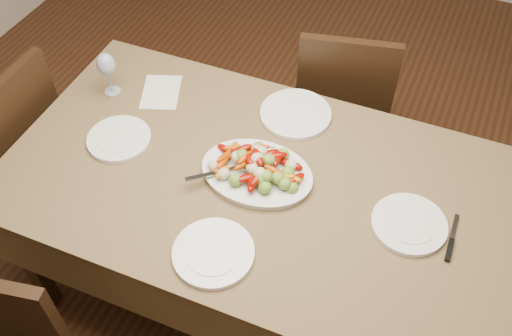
{
  "coord_description": "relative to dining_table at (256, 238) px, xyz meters",
  "views": [
    {
      "loc": [
        0.39,
        -1.06,
        2.34
      ],
      "look_at": [
        -0.15,
        0.15,
        0.82
      ],
      "focal_mm": 40.0,
      "sensor_mm": 36.0,
      "label": 1
    }
  ],
  "objects": [
    {
      "name": "plate_right",
      "position": [
        0.55,
        0.02,
        0.39
      ],
      "size": [
        0.25,
        0.25,
        0.02
      ],
      "primitive_type": "cylinder",
      "color": "white",
      "rests_on": "dining_table"
    },
    {
      "name": "chair_left",
      "position": [
        -1.19,
        -0.09,
        0.1
      ],
      "size": [
        0.43,
        0.43,
        0.95
      ],
      "primitive_type": null,
      "rotation": [
        0.0,
        0.0,
        -1.56
      ],
      "color": "black",
      "rests_on": "ground"
    },
    {
      "name": "menu_card",
      "position": [
        -0.55,
        0.27,
        0.38
      ],
      "size": [
        0.22,
        0.25,
        0.0
      ],
      "primitive_type": "cube",
      "rotation": [
        0.0,
        0.0,
        0.38
      ],
      "color": "silver",
      "rests_on": "dining_table"
    },
    {
      "name": "plate_left",
      "position": [
        -0.56,
        -0.04,
        0.39
      ],
      "size": [
        0.24,
        0.24,
        0.02
      ],
      "primitive_type": "cylinder",
      "color": "white",
      "rests_on": "dining_table"
    },
    {
      "name": "floor",
      "position": [
        0.15,
        -0.15,
        -0.38
      ],
      "size": [
        6.0,
        6.0,
        0.0
      ],
      "primitive_type": "plane",
      "color": "#3A2011",
      "rests_on": "ground"
    },
    {
      "name": "roasted_vegetables",
      "position": [
        -0.0,
        0.01,
        0.45
      ],
      "size": [
        0.33,
        0.23,
        0.09
      ],
      "primitive_type": null,
      "rotation": [
        0.0,
        0.0,
        0.03
      ],
      "color": "#770A02",
      "rests_on": "serving_platter"
    },
    {
      "name": "chair_far",
      "position": [
        0.08,
        0.86,
        0.1
      ],
      "size": [
        0.51,
        0.51,
        0.95
      ],
      "primitive_type": null,
      "rotation": [
        0.0,
        0.0,
        3.38
      ],
      "color": "black",
      "rests_on": "ground"
    },
    {
      "name": "plate_far",
      "position": [
        0.01,
        0.37,
        0.39
      ],
      "size": [
        0.28,
        0.28,
        0.02
      ],
      "primitive_type": "cylinder",
      "color": "white",
      "rests_on": "dining_table"
    },
    {
      "name": "table_knife",
      "position": [
        0.7,
        0.02,
        0.38
      ],
      "size": [
        0.02,
        0.2,
        0.01
      ],
      "primitive_type": null,
      "rotation": [
        0.0,
        0.0,
        0.02
      ],
      "color": "#9EA0A8",
      "rests_on": "dining_table"
    },
    {
      "name": "serving_platter",
      "position": [
        -0.0,
        0.01,
        0.39
      ],
      "size": [
        0.41,
        0.31,
        0.02
      ],
      "primitive_type": "ellipsoid",
      "rotation": [
        0.0,
        0.0,
        0.03
      ],
      "color": "white",
      "rests_on": "dining_table"
    },
    {
      "name": "wine_glass",
      "position": [
        -0.74,
        0.19,
        0.48
      ],
      "size": [
        0.08,
        0.08,
        0.2
      ],
      "primitive_type": null,
      "color": "#8C99A5",
      "rests_on": "dining_table"
    },
    {
      "name": "dining_table",
      "position": [
        0.0,
        0.0,
        0.0
      ],
      "size": [
        1.87,
        1.09,
        0.76
      ],
      "primitive_type": "cube",
      "rotation": [
        0.0,
        0.0,
        0.03
      ],
      "color": "brown",
      "rests_on": "ground"
    },
    {
      "name": "serving_spoon",
      "position": [
        -0.07,
        -0.03,
        0.43
      ],
      "size": [
        0.24,
        0.24,
        0.03
      ],
      "primitive_type": null,
      "rotation": [
        0.0,
        0.0,
        -0.77
      ],
      "color": "#9EA0A8",
      "rests_on": "serving_platter"
    },
    {
      "name": "plate_near",
      "position": [
        0.0,
        -0.35,
        0.39
      ],
      "size": [
        0.27,
        0.27,
        0.02
      ],
      "primitive_type": "cylinder",
      "color": "white",
      "rests_on": "dining_table"
    }
  ]
}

